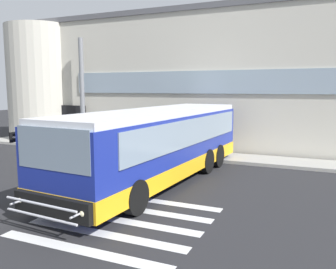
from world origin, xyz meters
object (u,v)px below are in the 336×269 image
Objects in this scene: bus_main_foreground at (158,146)px; passenger_near_column at (91,129)px; passenger_by_doorway at (107,130)px; entry_support_column at (82,91)px; passenger_at_curb_edge at (119,133)px.

passenger_near_column is at bearing 142.24° from bus_main_foreground.
passenger_near_column and passenger_by_doorway have the same top height.
entry_support_column reaches higher than passenger_at_curb_edge.
passenger_at_curb_edge is (-4.47, 4.56, -0.25)m from bus_main_foreground.
passenger_near_column is at bearing -21.42° from entry_support_column.
passenger_by_doorway is at bearing -12.74° from entry_support_column.
passenger_near_column and passenger_at_curb_edge have the same top height.
bus_main_foreground is 6.58× the size of passenger_by_doorway.
bus_main_foreground is (7.66, -5.63, -1.96)m from entry_support_column.
bus_main_foreground reaches higher than passenger_at_curb_edge.
passenger_by_doorway is 1.00× the size of passenger_at_curb_edge.
passenger_near_column is (-6.86, 5.31, -0.25)m from bus_main_foreground.
passenger_by_doorway is at bearing 137.66° from bus_main_foreground.
passenger_near_column is (0.80, -0.31, -2.21)m from entry_support_column.
passenger_by_doorway is (1.17, -0.13, 0.03)m from passenger_near_column.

